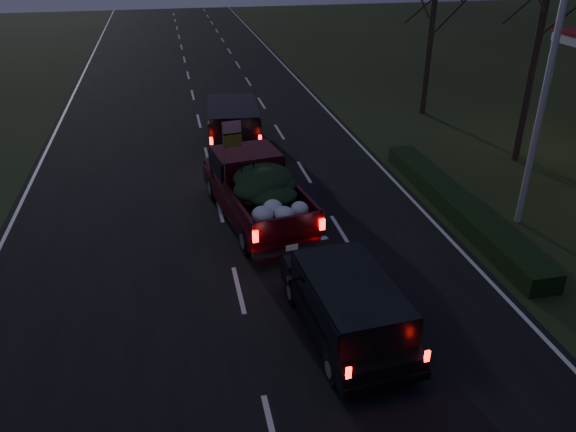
{
  "coord_description": "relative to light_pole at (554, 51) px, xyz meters",
  "views": [
    {
      "loc": [
        -1.3,
        -12.38,
        8.58
      ],
      "look_at": [
        1.66,
        1.47,
        1.3
      ],
      "focal_mm": 35.0,
      "sensor_mm": 36.0,
      "label": 1
    }
  ],
  "objects": [
    {
      "name": "light_pole",
      "position": [
        0.0,
        0.0,
        0.0
      ],
      "size": [
        0.5,
        0.9,
        9.16
      ],
      "color": "silver",
      "rests_on": "ground"
    },
    {
      "name": "pickup_truck",
      "position": [
        -8.35,
        2.06,
        -4.35
      ],
      "size": [
        3.05,
        6.05,
        3.03
      ],
      "rotation": [
        0.0,
        0.0,
        0.15
      ],
      "color": "#3D080F",
      "rests_on": "ground"
    },
    {
      "name": "road_asphalt",
      "position": [
        -9.5,
        -2.0,
        -5.47
      ],
      "size": [
        14.0,
        120.0,
        0.02
      ],
      "primitive_type": "cube",
      "color": "black",
      "rests_on": "ground"
    },
    {
      "name": "lead_suv",
      "position": [
        -8.21,
        9.24,
        -4.36
      ],
      "size": [
        2.54,
        5.33,
        1.49
      ],
      "rotation": [
        0.0,
        0.0,
        -0.08
      ],
      "color": "black",
      "rests_on": "ground"
    },
    {
      "name": "hedge_row",
      "position": [
        -1.7,
        1.0,
        -5.18
      ],
      "size": [
        1.0,
        10.0,
        0.6
      ],
      "primitive_type": "cube",
      "color": "black",
      "rests_on": "ground"
    },
    {
      "name": "ground",
      "position": [
        -9.5,
        -2.0,
        -5.48
      ],
      "size": [
        120.0,
        120.0,
        0.0
      ],
      "primitive_type": "plane",
      "color": "black",
      "rests_on": "ground"
    },
    {
      "name": "bare_tree_far",
      "position": [
        2.0,
        12.0,
        -0.25
      ],
      "size": [
        3.6,
        3.6,
        7.0
      ],
      "color": "black",
      "rests_on": "ground"
    },
    {
      "name": "rear_suv",
      "position": [
        -7.25,
        -4.4,
        -4.5
      ],
      "size": [
        2.33,
        4.64,
        1.3
      ],
      "rotation": [
        0.0,
        0.0,
        0.08
      ],
      "color": "black",
      "rests_on": "ground"
    }
  ]
}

